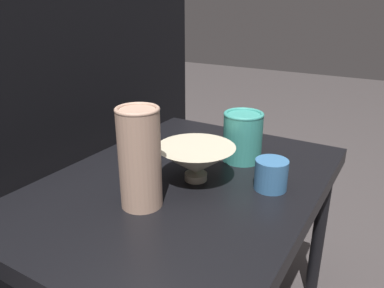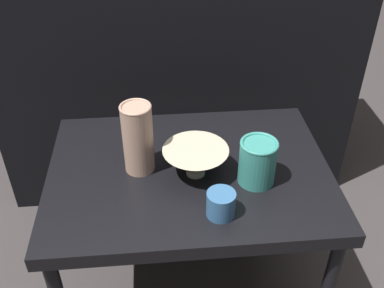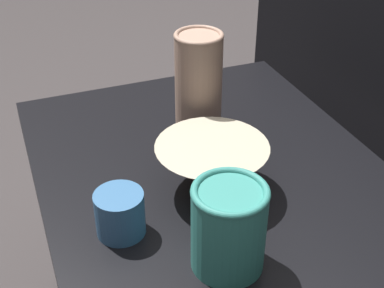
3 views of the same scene
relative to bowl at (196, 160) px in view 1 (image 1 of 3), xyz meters
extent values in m
cube|color=black|center=(-0.02, 0.02, -0.07)|extent=(0.76, 0.56, 0.04)
cylinder|color=black|center=(0.33, -0.22, -0.30)|extent=(0.04, 0.04, 0.43)
cylinder|color=black|center=(0.33, 0.27, -0.30)|extent=(0.04, 0.04, 0.43)
cube|color=black|center=(-0.02, 0.67, -0.07)|extent=(1.29, 0.50, 0.90)
cylinder|color=#B2A88E|center=(0.00, 0.00, -0.04)|extent=(0.05, 0.05, 0.02)
cone|color=#B2A88E|center=(0.00, 0.00, 0.00)|extent=(0.17, 0.17, 0.06)
cylinder|color=tan|center=(-0.15, 0.04, 0.05)|extent=(0.08, 0.08, 0.19)
torus|color=tan|center=(-0.15, 0.04, 0.15)|extent=(0.08, 0.08, 0.01)
cylinder|color=teal|center=(0.15, -0.04, 0.01)|extent=(0.10, 0.10, 0.12)
torus|color=teal|center=(0.15, -0.04, 0.07)|extent=(0.10, 0.10, 0.01)
cylinder|color=#33608E|center=(0.04, -0.16, -0.01)|extent=(0.07, 0.07, 0.07)
camera|label=1|loc=(-0.65, -0.38, 0.33)|focal=35.00mm
camera|label=2|loc=(-0.09, -0.92, 0.73)|focal=42.00mm
camera|label=3|loc=(0.61, -0.27, 0.47)|focal=50.00mm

